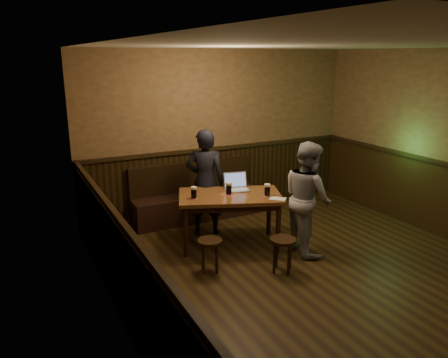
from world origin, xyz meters
name	(u,v)px	position (x,y,z in m)	size (l,w,h in m)	color
room	(323,183)	(0.00, 0.22, 1.20)	(5.04, 6.04, 2.84)	black
bench	(196,200)	(-0.59, 2.75, 0.31)	(2.20, 0.50, 0.95)	black
pub_table	(230,201)	(-0.59, 1.50, 0.67)	(1.65, 1.30, 0.78)	brown
stool_left	(210,246)	(-1.19, 0.90, 0.34)	(0.41, 0.41, 0.43)	black
stool_right	(283,245)	(-0.37, 0.46, 0.36)	(0.35, 0.35, 0.45)	black
pint_left	(194,193)	(-1.12, 1.57, 0.86)	(0.11, 0.11, 0.17)	maroon
pint_mid	(229,188)	(-0.60, 1.52, 0.86)	(0.11, 0.11, 0.18)	maroon
pint_right	(267,190)	(-0.15, 1.21, 0.86)	(0.11, 0.11, 0.17)	maroon
laptop	(236,185)	(-0.39, 1.67, 0.84)	(0.40, 0.35, 0.25)	silver
menu	(278,199)	(-0.09, 1.03, 0.78)	(0.22, 0.15, 0.00)	silver
person_suit	(205,182)	(-0.71, 2.09, 0.82)	(0.60, 0.39, 1.65)	black
person_grey	(307,198)	(0.28, 0.85, 0.79)	(0.77, 0.60, 1.58)	gray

